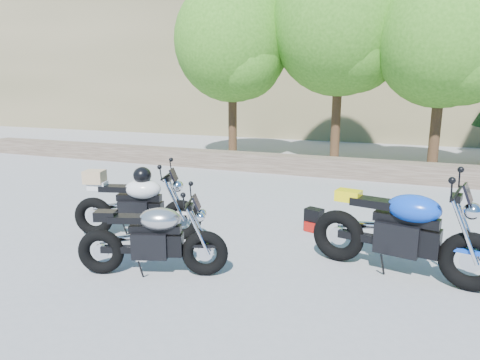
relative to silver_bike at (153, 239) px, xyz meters
name	(u,v)px	position (x,y,z in m)	size (l,w,h in m)	color
ground	(206,237)	(0.00, 1.51, -0.47)	(90.00, 90.00, 0.00)	gray
stone_wall	(293,165)	(0.00, 7.01, -0.22)	(22.00, 0.55, 0.50)	#4F4034
hillside	(420,11)	(3.00, 29.51, 7.03)	(80.00, 30.00, 15.00)	brown
tree_decid_left	(235,45)	(-2.39, 8.64, 3.16)	(3.67, 3.67, 5.62)	#382314
tree_decid_mid	(344,28)	(0.91, 9.04, 3.56)	(4.08, 4.08, 6.24)	#382314
tree_decid_right	(448,42)	(3.71, 8.44, 3.02)	(3.54, 3.54, 5.41)	#382314
silver_bike	(153,239)	(0.00, 0.00, 0.00)	(1.88, 0.84, 0.98)	black
white_bike	(136,203)	(-1.02, 1.09, 0.09)	(2.05, 0.81, 1.15)	black
blue_bike	(402,232)	(2.94, 1.15, 0.10)	(2.33, 0.82, 1.18)	black
backpack	(314,220)	(1.55, 2.44, -0.29)	(0.33, 0.31, 0.38)	black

